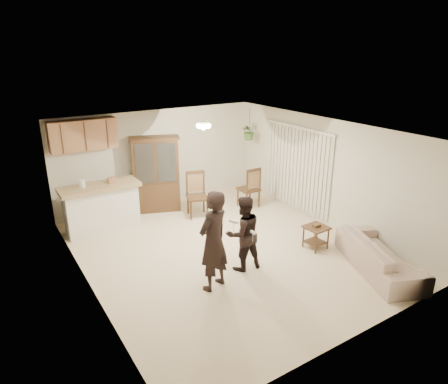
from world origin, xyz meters
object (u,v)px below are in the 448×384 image
china_hutch (156,175)px  chair_hutch_right (248,195)px  side_table (316,237)px  chair_bar (103,217)px  chair_hutch_left (197,204)px  adult (213,241)px  child (243,236)px  sofa (380,252)px

china_hutch → chair_hutch_right: (2.11, -1.07, -0.64)m
side_table → chair_bar: bearing=135.9°
china_hutch → chair_hutch_left: size_ratio=1.72×
adult → child: 0.87m
adult → chair_bar: (-0.92, 3.46, -0.61)m
side_table → chair_hutch_right: chair_hutch_right is taller
side_table → chair_bar: (-3.47, 3.36, 0.04)m
chair_hutch_right → child: bearing=52.1°
child → chair_bar: 3.66m
sofa → china_hutch: size_ratio=0.97×
side_table → sofa: bearing=-73.2°
side_table → chair_bar: size_ratio=0.52×
chair_bar → chair_hutch_right: chair_hutch_right is taller
child → chair_bar: child is taller
chair_hutch_right → china_hutch: bearing=-27.0°
sofa → chair_hutch_left: chair_hutch_left is taller
china_hutch → chair_hutch_left: 1.29m
child → china_hutch: (-0.18, 3.57, 0.27)m
chair_hutch_left → chair_hutch_right: bearing=11.0°
side_table → chair_hutch_left: bearing=114.0°
adult → chair_bar: 3.63m
china_hutch → side_table: bearing=-41.9°
chair_hutch_right → side_table: bearing=85.9°
sofa → china_hutch: bearing=47.9°
chair_hutch_right → chair_hutch_left: bearing=-6.7°
chair_hutch_left → chair_hutch_right: 1.45m
adult → chair_hutch_right: (2.73, 2.76, -0.59)m
adult → child: (0.80, 0.26, -0.22)m
adult → side_table: (2.55, 0.10, -0.65)m
child → chair_hutch_left: bearing=-95.5°
adult → china_hutch: 3.88m
child → chair_hutch_left: size_ratio=1.21×
chair_hutch_right → adult: bearing=45.1°
side_table → child: bearing=174.8°
adult → chair_hutch_right: bearing=-154.7°
child → china_hutch: 3.58m
sofa → china_hutch: china_hutch is taller
child → chair_bar: (-1.72, 3.20, -0.38)m
sofa → side_table: bearing=39.9°
adult → side_table: adult is taller
adult → chair_hutch_right: 3.93m
adult → china_hutch: bearing=-119.1°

